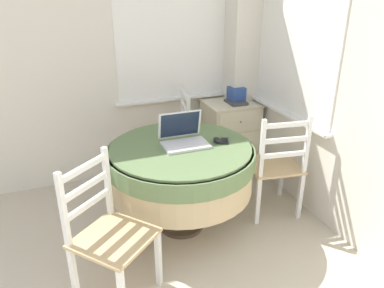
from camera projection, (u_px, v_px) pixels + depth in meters
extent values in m
cube|color=silver|center=(7.00, 57.00, 3.17)|extent=(4.58, 0.06, 2.55)
cube|color=white|center=(172.00, 24.00, 3.53)|extent=(1.10, 0.01, 1.42)
cube|color=white|center=(174.00, 99.00, 3.79)|extent=(1.18, 0.07, 0.02)
cube|color=white|center=(297.00, 30.00, 3.09)|extent=(0.01, 1.10, 1.42)
cube|color=white|center=(285.00, 113.00, 3.37)|extent=(0.07, 1.18, 0.02)
cube|color=silver|center=(242.00, 45.00, 3.72)|extent=(0.28, 0.28, 2.55)
cylinder|color=#4C3D2D|center=(182.00, 224.00, 3.10)|extent=(0.36, 0.36, 0.03)
cylinder|color=#4C3D2D|center=(181.00, 187.00, 2.96)|extent=(0.11, 0.11, 0.68)
cylinder|color=tan|center=(181.00, 168.00, 2.89)|extent=(1.10, 1.10, 0.34)
cylinder|color=#607A4C|center=(181.00, 156.00, 2.85)|extent=(1.13, 1.13, 0.13)
cylinder|color=#607A4C|center=(181.00, 147.00, 2.82)|extent=(1.07, 1.07, 0.02)
cube|color=silver|center=(186.00, 145.00, 2.81)|extent=(0.34, 0.23, 0.02)
cube|color=silver|center=(185.00, 143.00, 2.82)|extent=(0.30, 0.14, 0.00)
cube|color=silver|center=(180.00, 124.00, 2.88)|extent=(0.34, 0.06, 0.22)
cube|color=#192338|center=(180.00, 125.00, 2.87)|extent=(0.31, 0.05, 0.19)
ellipsoid|color=black|center=(217.00, 140.00, 2.87)|extent=(0.05, 0.08, 0.04)
cube|color=black|center=(225.00, 141.00, 2.89)|extent=(0.10, 0.13, 0.01)
cube|color=black|center=(225.00, 140.00, 2.89)|extent=(0.08, 0.10, 0.00)
cube|color=tan|center=(167.00, 140.00, 3.66)|extent=(0.50, 0.50, 0.02)
cube|color=white|center=(148.00, 154.00, 3.89)|extent=(0.04, 0.04, 0.42)
cube|color=white|center=(150.00, 171.00, 3.55)|extent=(0.04, 0.04, 0.42)
cube|color=white|center=(183.00, 151.00, 3.95)|extent=(0.04, 0.04, 0.42)
cube|color=white|center=(189.00, 168.00, 3.61)|extent=(0.04, 0.04, 0.42)
cube|color=white|center=(182.00, 109.00, 3.76)|extent=(0.04, 0.04, 0.48)
cube|color=white|center=(188.00, 122.00, 3.42)|extent=(0.04, 0.04, 0.48)
cube|color=white|center=(185.00, 97.00, 3.52)|extent=(0.09, 0.37, 0.04)
cube|color=white|center=(185.00, 109.00, 3.57)|extent=(0.09, 0.37, 0.04)
cube|color=white|center=(185.00, 122.00, 3.62)|extent=(0.09, 0.37, 0.04)
cube|color=tan|center=(272.00, 165.00, 3.17)|extent=(0.49, 0.48, 0.02)
cube|color=white|center=(281.00, 175.00, 3.46)|extent=(0.04, 0.04, 0.42)
cube|color=white|center=(243.00, 180.00, 3.39)|extent=(0.04, 0.04, 0.42)
cube|color=white|center=(300.00, 196.00, 3.13)|extent=(0.04, 0.04, 0.42)
cube|color=white|center=(258.00, 201.00, 3.06)|extent=(0.04, 0.04, 0.42)
cube|color=white|center=(307.00, 145.00, 2.94)|extent=(0.04, 0.04, 0.48)
cube|color=white|center=(262.00, 149.00, 2.87)|extent=(0.04, 0.04, 0.48)
cube|color=white|center=(287.00, 125.00, 2.83)|extent=(0.38, 0.08, 0.04)
cube|color=white|center=(286.00, 140.00, 2.88)|extent=(0.38, 0.08, 0.04)
cube|color=white|center=(284.00, 155.00, 2.93)|extent=(0.38, 0.08, 0.04)
cube|color=tan|center=(114.00, 238.00, 2.27)|extent=(0.60, 0.60, 0.02)
cube|color=white|center=(158.00, 258.00, 2.43)|extent=(0.05, 0.05, 0.42)
cube|color=white|center=(74.00, 275.00, 2.29)|extent=(0.05, 0.05, 0.42)
cube|color=white|center=(114.00, 241.00, 2.59)|extent=(0.05, 0.05, 0.42)
cube|color=white|center=(63.00, 210.00, 2.10)|extent=(0.05, 0.05, 0.48)
cube|color=white|center=(107.00, 181.00, 2.41)|extent=(0.05, 0.05, 0.48)
cube|color=white|center=(83.00, 168.00, 2.18)|extent=(0.30, 0.26, 0.04)
cube|color=white|center=(86.00, 187.00, 2.23)|extent=(0.30, 0.26, 0.04)
cube|color=white|center=(88.00, 204.00, 2.28)|extent=(0.30, 0.26, 0.04)
cube|color=beige|center=(230.00, 136.00, 3.94)|extent=(0.51, 0.43, 0.72)
cube|color=beige|center=(231.00, 103.00, 3.79)|extent=(0.53, 0.46, 0.02)
cube|color=beige|center=(240.00, 122.00, 3.66)|extent=(0.45, 0.01, 0.20)
sphere|color=olive|center=(241.00, 122.00, 3.65)|extent=(0.02, 0.02, 0.02)
cube|color=beige|center=(239.00, 144.00, 3.75)|extent=(0.45, 0.01, 0.20)
sphere|color=olive|center=(240.00, 144.00, 3.75)|extent=(0.02, 0.02, 0.02)
cube|color=beige|center=(238.00, 165.00, 3.85)|extent=(0.45, 0.01, 0.20)
sphere|color=olive|center=(238.00, 166.00, 3.84)|extent=(0.02, 0.02, 0.02)
cube|color=#2D4C93|center=(236.00, 94.00, 3.77)|extent=(0.15, 0.14, 0.15)
cube|color=#3F3F44|center=(236.00, 102.00, 3.74)|extent=(0.17, 0.21, 0.02)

